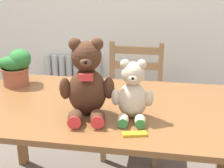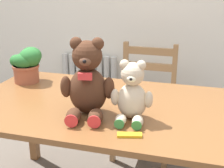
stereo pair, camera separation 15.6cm
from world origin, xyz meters
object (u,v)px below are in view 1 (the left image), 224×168
teddy_bear_right (133,94)px  chocolate_bar (135,134)px  teddy_bear_left (87,83)px  potted_plant (16,66)px  wooden_chair_behind (133,99)px

teddy_bear_right → chocolate_bar: bearing=95.1°
teddy_bear_right → chocolate_bar: 0.22m
teddy_bear_left → potted_plant: (-0.57, 0.38, -0.04)m
potted_plant → chocolate_bar: 1.01m
wooden_chair_behind → teddy_bear_right: 1.04m
teddy_bear_left → chocolate_bar: bearing=134.5°
teddy_bear_right → potted_plant: 0.89m
wooden_chair_behind → chocolate_bar: 1.17m
chocolate_bar → teddy_bear_left: bearing=145.8°
wooden_chair_behind → potted_plant: potted_plant is taller
teddy_bear_left → teddy_bear_right: 0.24m
potted_plant → chocolate_bar: (0.83, -0.56, -0.12)m
wooden_chair_behind → potted_plant: bearing=38.8°
wooden_chair_behind → teddy_bear_left: teddy_bear_left is taller
teddy_bear_left → potted_plant: size_ratio=1.72×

